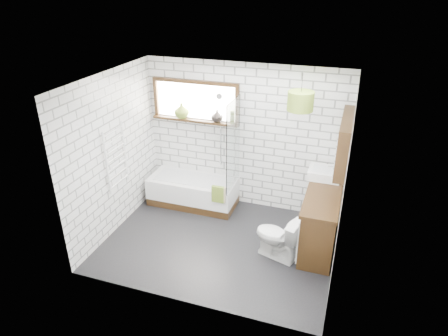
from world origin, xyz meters
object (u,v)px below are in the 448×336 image
(bathtub, at_px, (193,191))
(basin, at_px, (324,173))
(toilet, at_px, (277,237))
(vanity, at_px, (322,217))
(pendant, at_px, (301,101))

(bathtub, height_order, basin, basin)
(bathtub, relative_size, toilet, 2.24)
(vanity, relative_size, basin, 3.23)
(basin, bearing_deg, toilet, -115.65)
(pendant, bearing_deg, vanity, -31.55)
(bathtub, height_order, vanity, vanity)
(bathtub, xyz_separation_m, vanity, (2.27, -0.44, 0.19))
(basin, height_order, pendant, pendant)
(pendant, bearing_deg, bathtub, 175.62)
(bathtub, xyz_separation_m, pendant, (1.77, -0.14, 1.85))
(bathtub, relative_size, pendant, 4.06)
(toilet, bearing_deg, pendant, -165.98)
(vanity, relative_size, toilet, 2.26)
(toilet, height_order, pendant, pendant)
(basin, xyz_separation_m, toilet, (-0.49, -1.02, -0.61))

